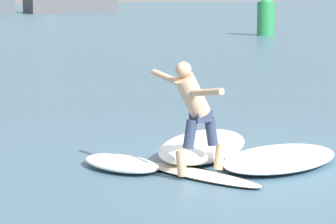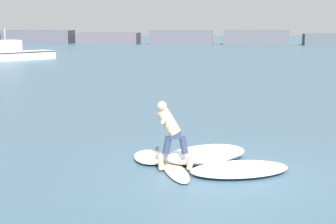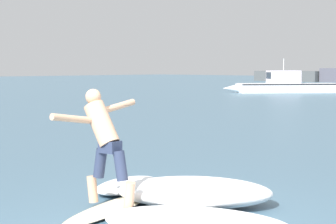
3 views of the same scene
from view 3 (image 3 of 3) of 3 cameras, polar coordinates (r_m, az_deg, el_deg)
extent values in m
cube|color=#4D5051|center=(78.51, 12.43, 3.59)|extent=(10.28, 4.54, 1.39)
ellipsoid|color=beige|center=(7.64, -5.85, -9.70)|extent=(1.10, 2.14, 0.07)
ellipsoid|color=beige|center=(8.54, -1.98, -8.16)|extent=(0.34, 0.36, 0.06)
ellipsoid|color=#2D2D33|center=(7.64, -5.85, -9.70)|extent=(1.11, 2.15, 0.03)
cylinder|color=#D9A581|center=(7.82, -7.68, -7.76)|extent=(0.19, 0.15, 0.38)
cylinder|color=#2D3754|center=(7.65, -6.90, -5.16)|extent=(0.23, 0.18, 0.41)
cylinder|color=#D9A581|center=(7.38, -3.94, -8.49)|extent=(0.19, 0.15, 0.38)
cylinder|color=#2D3754|center=(7.40, -4.84, -5.47)|extent=(0.23, 0.18, 0.41)
cube|color=#2D3754|center=(7.48, -5.91, -3.53)|extent=(0.28, 0.23, 0.16)
cylinder|color=#D9A581|center=(7.55, -6.76, -1.22)|extent=(0.57, 0.34, 0.65)
sphere|color=#D9A581|center=(7.63, -7.60, 1.55)|extent=(0.21, 0.21, 0.21)
cylinder|color=#D9A581|center=(7.30, -9.83, -0.67)|extent=(0.16, 0.64, 0.20)
cylinder|color=#D9A581|center=(7.93, -5.06, 0.59)|extent=(0.17, 0.64, 0.19)
cube|color=white|center=(43.23, 12.09, 2.41)|extent=(6.12, 7.17, 0.70)
cone|color=white|center=(41.94, 6.46, 2.41)|extent=(1.37, 1.49, 0.70)
cube|color=black|center=(43.23, 12.10, 2.79)|extent=(6.12, 7.14, 0.08)
cube|color=silver|center=(43.09, 11.65, 3.51)|extent=(2.48, 2.64, 0.96)
cube|color=#232D38|center=(42.71, 10.18, 3.68)|extent=(0.87, 0.69, 0.48)
cylinder|color=silver|center=(43.08, 11.67, 4.75)|extent=(0.06, 0.06, 0.90)
ellipsoid|color=white|center=(7.83, 2.71, -8.12)|extent=(2.39, 2.19, 0.39)
ellipsoid|color=white|center=(8.81, -4.09, -7.43)|extent=(1.10, 1.52, 0.17)
ellipsoid|color=white|center=(6.70, 2.90, -11.20)|extent=(2.65, 2.18, 0.19)
camera|label=1|loc=(12.13, -67.51, 5.17)|focal=85.00mm
camera|label=2|loc=(8.73, -106.44, 8.79)|focal=60.00mm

